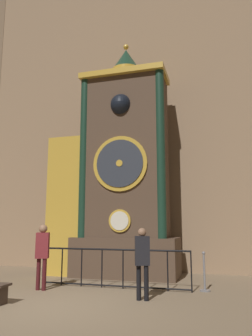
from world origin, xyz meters
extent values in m
plane|color=#847056|center=(0.00, 0.00, 0.00)|extent=(28.00, 28.00, 0.00)
cube|color=#997A5B|center=(0.00, 5.90, 7.33)|extent=(24.00, 0.30, 14.66)
cube|color=brown|center=(0.44, 4.37, 0.65)|extent=(3.53, 1.61, 1.29)
cube|color=brown|center=(0.44, 4.37, 4.19)|extent=(2.83, 1.40, 5.79)
cube|color=gold|center=(0.44, 4.26, 6.98)|extent=(3.05, 1.54, 0.20)
cylinder|color=gold|center=(0.44, 3.64, 1.84)|extent=(0.74, 0.05, 0.74)
cylinder|color=silver|center=(0.44, 3.61, 1.84)|extent=(0.60, 0.03, 0.60)
cylinder|color=gold|center=(0.44, 3.64, 3.72)|extent=(1.87, 0.07, 1.87)
cylinder|color=#2D333D|center=(0.44, 3.59, 3.72)|extent=(1.60, 0.04, 1.60)
cylinder|color=gold|center=(0.44, 3.57, 3.72)|extent=(0.22, 0.03, 0.22)
cube|color=#30241B|center=(0.44, 4.16, 5.81)|extent=(0.90, 0.42, 0.90)
sphere|color=black|center=(0.44, 3.73, 5.81)|extent=(0.72, 0.72, 0.72)
cylinder|color=#193828|center=(-0.91, 3.76, 4.19)|extent=(0.30, 0.30, 5.79)
cylinder|color=#193828|center=(1.80, 3.76, 4.19)|extent=(0.30, 0.30, 5.79)
cylinder|color=gold|center=(0.44, 4.37, 7.23)|extent=(1.06, 1.06, 0.30)
cone|color=#1C3D2C|center=(0.44, 4.37, 7.79)|extent=(1.01, 1.01, 0.82)
sphere|color=gold|center=(0.44, 4.37, 8.32)|extent=(0.20, 0.20, 0.20)
cube|color=brown|center=(-1.66, 4.42, 2.42)|extent=(1.28, 1.19, 4.84)
cube|color=gold|center=(-1.66, 3.81, 2.42)|extent=(1.34, 0.06, 4.84)
cylinder|color=black|center=(-1.55, 2.39, 0.53)|extent=(0.04, 0.04, 1.05)
cylinder|color=black|center=(-0.93, 2.39, 0.53)|extent=(0.04, 0.04, 1.05)
cylinder|color=black|center=(-0.31, 2.39, 0.53)|extent=(0.04, 0.04, 1.05)
cylinder|color=black|center=(0.31, 2.39, 0.53)|extent=(0.04, 0.04, 1.05)
cylinder|color=black|center=(0.93, 2.39, 0.53)|extent=(0.04, 0.04, 1.05)
cylinder|color=black|center=(1.55, 2.39, 0.53)|extent=(0.04, 0.04, 1.05)
cylinder|color=black|center=(2.17, 2.39, 0.53)|extent=(0.04, 0.04, 1.05)
cylinder|color=black|center=(2.79, 2.39, 0.53)|extent=(0.04, 0.04, 1.05)
cylinder|color=black|center=(0.62, 2.39, 1.03)|extent=(4.33, 0.05, 0.05)
cylinder|color=black|center=(0.62, 2.39, 0.06)|extent=(4.33, 0.04, 0.04)
cylinder|color=#461518|center=(-1.21, 1.58, 0.41)|extent=(0.11, 0.11, 0.82)
cylinder|color=#461518|center=(-1.03, 1.58, 0.41)|extent=(0.11, 0.11, 0.82)
cube|color=maroon|center=(-1.12, 1.58, 1.17)|extent=(0.39, 0.32, 0.69)
sphere|color=#8C664C|center=(-1.12, 1.58, 1.61)|extent=(0.23, 0.23, 0.23)
cylinder|color=black|center=(1.68, 1.18, 0.39)|extent=(0.11, 0.11, 0.79)
cylinder|color=black|center=(1.86, 1.18, 0.39)|extent=(0.11, 0.11, 0.79)
cube|color=black|center=(1.77, 1.18, 1.12)|extent=(0.39, 0.32, 0.67)
sphere|color=#8C664C|center=(1.77, 1.18, 1.55)|extent=(0.20, 0.20, 0.20)
cylinder|color=gray|center=(3.10, 2.66, 0.02)|extent=(0.28, 0.28, 0.04)
cylinder|color=gray|center=(3.10, 2.66, 0.47)|extent=(0.06, 0.06, 0.94)
sphere|color=gray|center=(3.10, 2.66, 0.97)|extent=(0.09, 0.09, 0.09)
cube|color=#423328|center=(-1.10, -0.11, 0.20)|extent=(0.08, 0.36, 0.39)
camera|label=1|loc=(3.61, -6.57, 1.75)|focal=35.00mm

